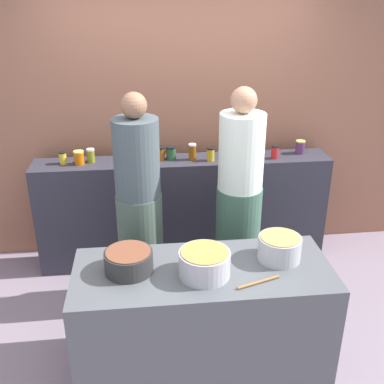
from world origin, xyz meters
The scene contains 21 objects.
ground centered at (0.00, 0.00, 0.00)m, with size 12.00×12.00×0.00m, color gray.
storefront_wall centered at (0.00, 1.45, 1.50)m, with size 4.80×0.12×3.00m, color #99614A.
display_shelf centered at (0.00, 1.10, 0.52)m, with size 2.70×0.36×1.04m, color #312F3B.
prep_table centered at (0.00, -0.30, 0.39)m, with size 1.70×0.70×0.79m, color #54585D.
preserve_jar_0 centered at (-1.06, 1.11, 1.09)m, with size 0.07×0.07×0.11m.
preserve_jar_1 centered at (-0.92, 1.08, 1.10)m, with size 0.09×0.09×0.12m.
preserve_jar_2 centered at (-0.82, 1.12, 1.10)m, with size 0.07×0.07×0.12m.
preserve_jar_3 centered at (-0.20, 1.12, 1.10)m, with size 0.09×0.09×0.12m.
preserve_jar_4 centered at (-0.10, 1.12, 1.10)m, with size 0.09×0.09×0.12m.
preserve_jar_5 centered at (0.09, 1.09, 1.11)m, with size 0.07×0.07×0.15m.
preserve_jar_6 centered at (0.25, 1.05, 1.10)m, with size 0.07×0.07×0.12m.
preserve_jar_7 centered at (0.51, 1.04, 1.09)m, with size 0.09×0.09×0.11m.
preserve_jar_8 centered at (0.70, 1.12, 1.11)m, with size 0.08×0.08×0.13m.
preserve_jar_9 centered at (0.83, 1.04, 1.10)m, with size 0.07×0.07×0.12m.
preserve_jar_10 centered at (1.11, 1.15, 1.10)m, with size 0.09×0.09×0.12m.
cooking_pot_left centered at (-0.48, -0.27, 0.86)m, with size 0.31×0.31×0.15m.
cooking_pot_center centered at (0.00, -0.37, 0.87)m, with size 0.33×0.33×0.17m.
cooking_pot_right centered at (0.53, -0.23, 0.87)m, with size 0.29×0.29×0.17m.
wooden_spoon centered at (0.32, -0.50, 0.80)m, with size 0.02×0.02×0.30m, color #9E703D.
cook_with_tongs centered at (-0.41, 0.47, 0.82)m, with size 0.36×0.36×1.79m.
cook_in_cap centered at (0.41, 0.52, 0.82)m, with size 0.37×0.37×1.80m.
Camera 1 is at (-0.35, -2.81, 2.48)m, focal length 43.05 mm.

